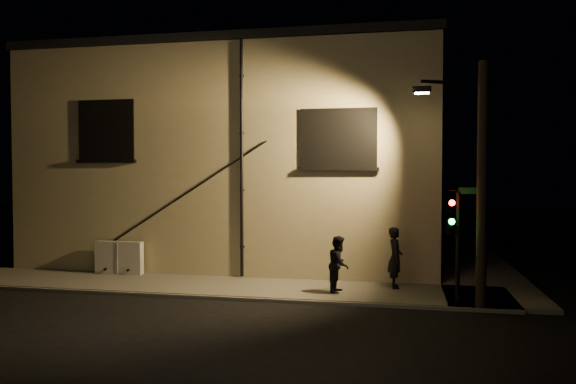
% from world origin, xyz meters
% --- Properties ---
extents(ground, '(90.00, 90.00, 0.00)m').
position_xyz_m(ground, '(0.00, 0.00, 0.00)').
color(ground, black).
extents(sidewalk, '(21.00, 16.00, 0.12)m').
position_xyz_m(sidewalk, '(1.22, 4.39, 0.06)').
color(sidewalk, '#56554E').
rests_on(sidewalk, ground).
extents(building, '(16.20, 12.23, 8.80)m').
position_xyz_m(building, '(-3.00, 8.99, 4.40)').
color(building, tan).
rests_on(building, ground).
extents(utility_cabinet, '(1.80, 0.30, 1.18)m').
position_xyz_m(utility_cabinet, '(-6.40, 2.70, 0.71)').
color(utility_cabinet, '#B2B0A9').
rests_on(utility_cabinet, sidewalk).
extents(pedestrian_a, '(0.55, 0.76, 1.95)m').
position_xyz_m(pedestrian_a, '(3.52, 2.17, 1.10)').
color(pedestrian_a, black).
rests_on(pedestrian_a, sidewalk).
extents(pedestrian_b, '(0.74, 0.91, 1.75)m').
position_xyz_m(pedestrian_b, '(1.83, 1.16, 0.99)').
color(pedestrian_b, black).
rests_on(pedestrian_b, sidewalk).
extents(traffic_signal, '(1.22, 1.93, 3.28)m').
position_xyz_m(traffic_signal, '(5.09, 0.36, 2.32)').
color(traffic_signal, black).
rests_on(traffic_signal, sidewalk).
extents(streetlamp_pole, '(2.02, 1.38, 6.86)m').
position_xyz_m(streetlamp_pole, '(5.77, 0.17, 3.67)').
color(streetlamp_pole, black).
rests_on(streetlamp_pole, ground).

